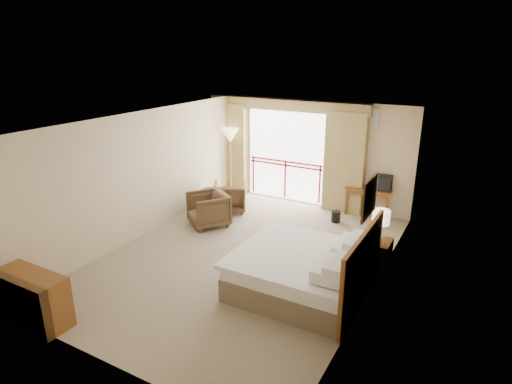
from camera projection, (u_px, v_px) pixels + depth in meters
The scene contains 29 objects.
floor at pixel (246, 256), 8.49m from camera, with size 7.00×7.00×0.00m, color #817359.
ceiling at pixel (245, 120), 7.62m from camera, with size 7.00×7.00×0.00m, color white.
wall_back at pixel (315, 154), 10.95m from camera, with size 5.00×5.00×0.00m, color beige.
wall_front at pixel (98, 273), 5.16m from camera, with size 5.00×5.00×0.00m, color beige.
wall_left at pixel (146, 174), 9.21m from camera, with size 7.00×7.00×0.00m, color beige.
wall_right at pixel (379, 216), 6.90m from camera, with size 7.00×7.00×0.00m, color beige.
balcony_door at pixel (286, 156), 11.35m from camera, with size 2.40×2.40×0.00m, color white.
balcony_railing at pixel (285, 170), 11.46m from camera, with size 2.09×0.03×1.02m.
curtain_left at pixel (231, 148), 11.99m from camera, with size 1.00×0.26×2.50m, color olive.
curtain_right at pixel (345, 163), 10.47m from camera, with size 1.00×0.26×2.50m, color olive.
valance at pixel (286, 105), 10.84m from camera, with size 4.40×0.22×0.28m, color olive.
hvac_vent at pixel (368, 119), 10.01m from camera, with size 0.50×0.04×0.50m, color silver.
bed at pixel (304, 271), 7.18m from camera, with size 2.13×2.06×0.97m.
headboard at pixel (362, 270), 6.65m from camera, with size 0.06×2.10×1.30m, color #603213.
framed_art at pixel (369, 197), 6.26m from camera, with size 0.04×0.72×0.60m.
nightstand at pixel (377, 257), 7.77m from camera, with size 0.45×0.54×0.65m, color #603213.
table_lamp at pixel (381, 218), 7.57m from camera, with size 0.31×0.31×0.55m.
phone at pixel (373, 241), 7.55m from camera, with size 0.18×0.14×0.08m, color black.
desk at pixel (370, 193), 10.47m from camera, with size 1.08×0.52×0.70m.
tv at pixel (383, 182), 10.18m from camera, with size 0.41×0.33×0.37m.
coffee_maker at pixel (356, 180), 10.50m from camera, with size 0.13×0.13×0.29m, color black.
cup at pixel (361, 185), 10.42m from camera, with size 0.08×0.08×0.11m, color white.
wastebasket at pixel (336, 217), 10.12m from camera, with size 0.21×0.21×0.27m, color black.
armchair_far at pixel (230, 210), 10.88m from camera, with size 0.78×0.80×0.73m, color #44301D.
armchair_near at pixel (209, 225), 10.00m from camera, with size 0.83×0.85×0.77m, color #44301D.
side_table at pixel (211, 198), 10.55m from camera, with size 0.55×0.55×0.60m.
book at pixel (211, 190), 10.48m from camera, with size 0.17×0.23×0.02m, color white.
floor_lamp at pixel (230, 138), 11.52m from camera, with size 0.48×0.48×1.88m.
dresser at pixel (32, 299), 6.34m from camera, with size 1.20×0.51×0.80m.
Camera 1 is at (3.90, -6.57, 3.94)m, focal length 30.00 mm.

